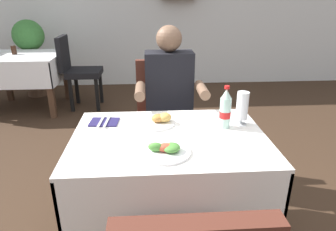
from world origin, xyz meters
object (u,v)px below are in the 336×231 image
chair_far_diner_seat (163,114)px  background_table_tumbler (14,50)px  beer_glass_left (242,108)px  background_dining_table (24,68)px  main_dining_table (169,164)px  background_chair_right (77,68)px  seated_diner_far (169,100)px  plate_near_camera (165,150)px  potted_plant_corner (30,47)px  napkin_cutlery_set (104,122)px  plate_far_diner (159,120)px  cola_bottle_primary (225,110)px

chair_far_diner_seat → background_table_tumbler: chair_far_diner_seat is taller
beer_glass_left → background_dining_table: (-2.18, 2.39, -0.28)m
main_dining_table → background_chair_right: 2.73m
seated_diner_far → plate_near_camera: seated_diner_far is taller
background_dining_table → potted_plant_corner: 0.62m
seated_diner_far → napkin_cutlery_set: (-0.43, -0.46, 0.03)m
seated_diner_far → main_dining_table: bearing=-94.2°
main_dining_table → background_chair_right: bearing=112.8°
main_dining_table → plate_far_diner: plate_far_diner is taller
potted_plant_corner → seated_diner_far: bearing=-52.2°
beer_glass_left → potted_plant_corner: potted_plant_corner is taller
plate_far_diner → beer_glass_left: bearing=-4.9°
plate_near_camera → main_dining_table: bearing=80.5°
chair_far_diner_seat → napkin_cutlery_set: size_ratio=5.02×
background_chair_right → plate_near_camera: bearing=-69.3°
background_table_tumbler → potted_plant_corner: (0.01, 0.55, -0.05)m
napkin_cutlery_set → background_chair_right: bearing=106.3°
plate_near_camera → background_chair_right: (-1.03, 2.71, -0.20)m
main_dining_table → seated_diner_far: bearing=85.8°
beer_glass_left → background_dining_table: beer_glass_left is taller
plate_near_camera → potted_plant_corner: potted_plant_corner is taller
main_dining_table → background_chair_right: background_chair_right is taller
background_dining_table → potted_plant_corner: bearing=99.4°
plate_far_diner → background_chair_right: (-1.01, 2.35, -0.20)m
chair_far_diner_seat → napkin_cutlery_set: 0.71m
background_dining_table → background_table_tumbler: background_table_tumbler is taller
plate_far_diner → background_table_tumbler: size_ratio=2.10×
chair_far_diner_seat → plate_near_camera: size_ratio=3.81×
main_dining_table → background_table_tumbler: (-1.85, 2.56, 0.24)m
plate_far_diner → potted_plant_corner: (-1.79, 2.94, -0.01)m
plate_far_diner → napkin_cutlery_set: (-0.33, 0.04, -0.02)m
beer_glass_left → chair_far_diner_seat: bearing=124.1°
beer_glass_left → background_dining_table: 3.25m
background_dining_table → background_chair_right: 0.69m
beer_glass_left → plate_far_diner: bearing=175.1°
seated_diner_far → potted_plant_corner: (-1.89, 2.44, 0.03)m
napkin_cutlery_set → background_dining_table: 2.69m
background_table_tumbler → potted_plant_corner: 0.55m
background_chair_right → cola_bottle_primary: bearing=-60.2°
background_dining_table → beer_glass_left: bearing=-47.6°
seated_diner_far → background_table_tumbler: bearing=135.1°
napkin_cutlery_set → background_dining_table: bearing=120.6°
seated_diner_far → background_dining_table: 2.59m
seated_diner_far → background_table_tumbler: (-1.90, 1.89, 0.08)m
plate_near_camera → napkin_cutlery_set: size_ratio=1.32×
seated_diner_far → beer_glass_left: (0.39, -0.54, 0.13)m
main_dining_table → plate_far_diner: bearing=106.8°
cola_bottle_primary → plate_near_camera: bearing=-141.8°
background_chair_right → background_table_tumbler: 0.83m
chair_far_diner_seat → potted_plant_corner: (-1.84, 2.33, 0.19)m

